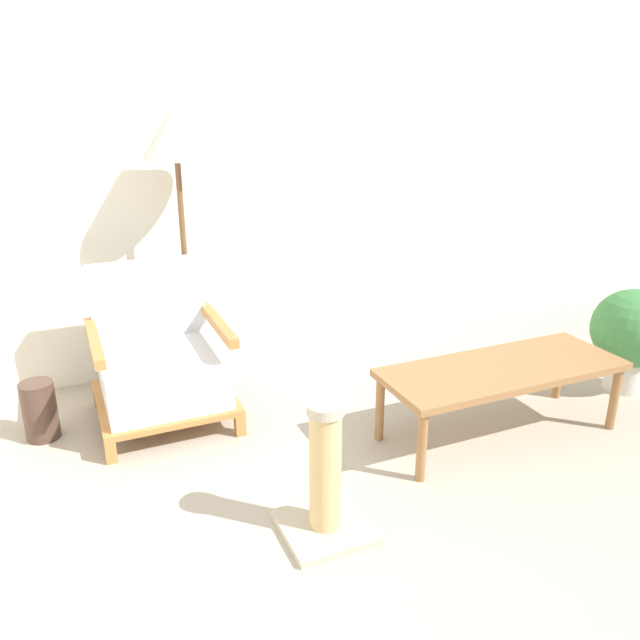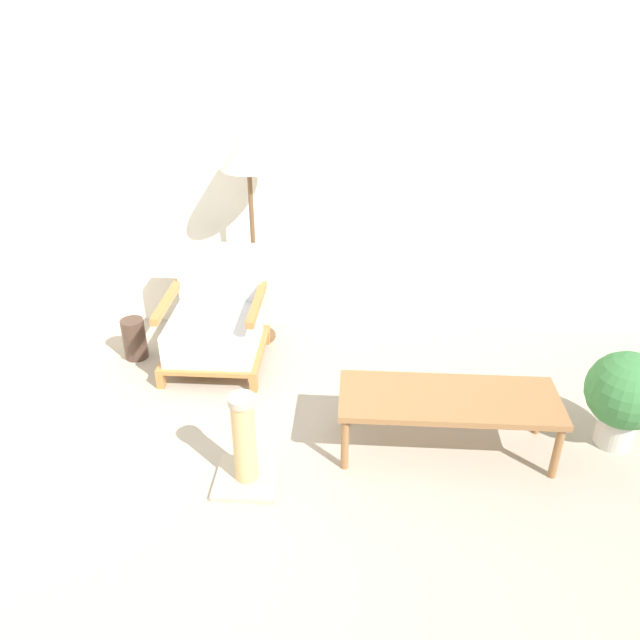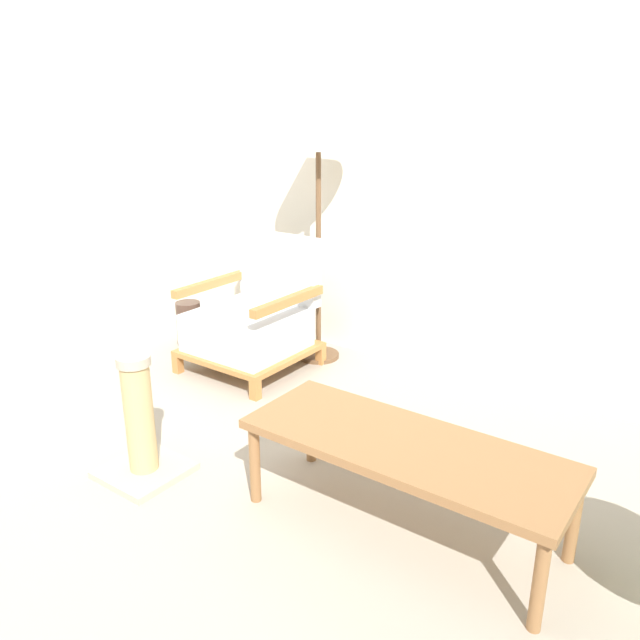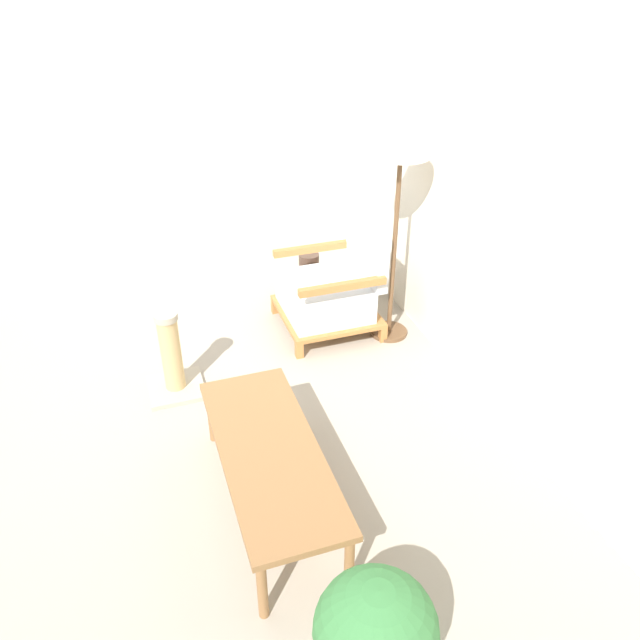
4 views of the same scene
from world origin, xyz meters
TOP-DOWN VIEW (x-y plane):
  - ground_plane at (0.00, 0.00)m, footprint 14.00×14.00m
  - wall_back at (0.00, 2.26)m, footprint 8.00×0.06m
  - wall_left at (-2.54, 0.50)m, footprint 0.06×8.00m
  - armchair at (-0.55, 1.64)m, footprint 0.67×0.66m
  - floor_lamp at (-0.31, 1.99)m, footprint 0.37×0.37m
  - coffee_table at (0.95, 0.79)m, footprint 1.22×0.46m
  - vase at (-1.14, 1.66)m, footprint 0.16×0.16m
  - potted_plant at (1.95, 0.91)m, footprint 0.45×0.45m
  - scratching_post at (-0.14, 0.46)m, footprint 0.34×0.34m

SIDE VIEW (x-z plane):
  - ground_plane at x=0.00m, z-range 0.00..0.00m
  - vase at x=-1.14m, z-range 0.00..0.30m
  - scratching_post at x=-0.14m, z-range -0.06..0.49m
  - armchair at x=-0.55m, z-range -0.09..0.70m
  - coffee_table at x=0.95m, z-range 0.15..0.52m
  - potted_plant at x=1.95m, z-range 0.05..0.65m
  - floor_lamp at x=-0.31m, z-range 0.56..2.12m
  - wall_back at x=0.00m, z-range 0.00..2.70m
  - wall_left at x=-2.54m, z-range 0.00..2.70m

